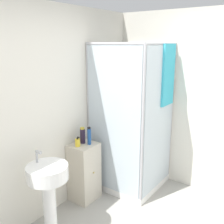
{
  "coord_description": "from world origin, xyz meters",
  "views": [
    {
      "loc": [
        -1.85,
        -0.64,
        2.06
      ],
      "look_at": [
        0.65,
        1.15,
        1.25
      ],
      "focal_mm": 42.0,
      "sensor_mm": 36.0,
      "label": 1
    }
  ],
  "objects_px": {
    "shampoo_bottle_tall_black": "(83,135)",
    "sink": "(48,185)",
    "soap_dispenser": "(78,142)",
    "shampoo_bottle_blue": "(89,136)"
  },
  "relations": [
    {
      "from": "soap_dispenser",
      "to": "shampoo_bottle_blue",
      "type": "relative_size",
      "value": 0.55
    },
    {
      "from": "sink",
      "to": "shampoo_bottle_blue",
      "type": "distance_m",
      "value": 0.88
    },
    {
      "from": "sink",
      "to": "shampoo_bottle_tall_black",
      "type": "bearing_deg",
      "value": 16.5
    },
    {
      "from": "soap_dispenser",
      "to": "shampoo_bottle_blue",
      "type": "distance_m",
      "value": 0.17
    },
    {
      "from": "sink",
      "to": "shampoo_bottle_tall_black",
      "type": "xyz_separation_m",
      "value": [
        0.81,
        0.24,
        0.25
      ]
    },
    {
      "from": "sink",
      "to": "soap_dispenser",
      "type": "relative_size",
      "value": 7.67
    },
    {
      "from": "soap_dispenser",
      "to": "shampoo_bottle_blue",
      "type": "xyz_separation_m",
      "value": [
        0.14,
        -0.08,
        0.06
      ]
    },
    {
      "from": "soap_dispenser",
      "to": "shampoo_bottle_tall_black",
      "type": "relative_size",
      "value": 0.6
    },
    {
      "from": "soap_dispenser",
      "to": "shampoo_bottle_tall_black",
      "type": "height_order",
      "value": "shampoo_bottle_tall_black"
    },
    {
      "from": "shampoo_bottle_tall_black",
      "to": "sink",
      "type": "bearing_deg",
      "value": -163.5
    }
  ]
}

